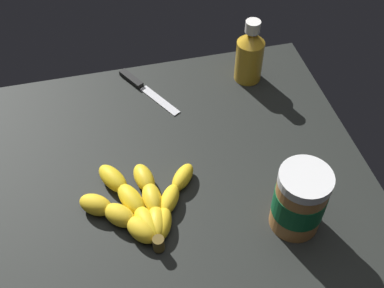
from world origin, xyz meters
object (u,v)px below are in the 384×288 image
honey_bottle (250,54)px  butter_knife (143,88)px  banana_bunch (140,204)px  peanut_butter_jar (300,200)px

honey_bottle → butter_knife: (-24.23, 1.60, -6.27)cm
banana_bunch → butter_knife: bearing=79.7°
banana_bunch → butter_knife: 32.30cm
peanut_butter_jar → honey_bottle: honey_bottle is taller
honey_bottle → butter_knife: honey_bottle is taller
honey_bottle → banana_bunch: bearing=-134.8°
banana_bunch → honey_bottle: 42.83cm
banana_bunch → butter_knife: banana_bunch is taller
banana_bunch → honey_bottle: honey_bottle is taller
peanut_butter_jar → honey_bottle: 39.23cm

